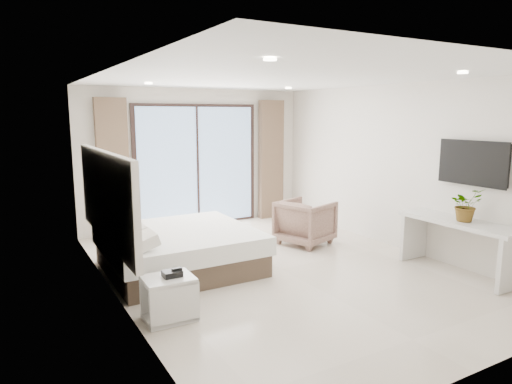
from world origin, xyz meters
TOP-DOWN VIEW (x-y plane):
  - ground at (0.00, 0.00)m, footprint 6.20×6.20m
  - room_shell at (-0.20, 0.80)m, footprint 4.62×6.22m
  - bed at (-1.29, 0.71)m, footprint 2.05×1.95m
  - nightstand at (-1.95, -0.79)m, footprint 0.54×0.44m
  - phone at (-1.90, -0.79)m, footprint 0.20×0.16m
  - console_desk at (2.04, -1.38)m, footprint 0.53×1.71m
  - plant at (2.04, -1.45)m, footprint 0.50×0.53m
  - armchair at (1.08, 0.90)m, footprint 0.99×1.02m

SIDE VIEW (x-z plane):
  - ground at x=0.00m, z-range 0.00..0.00m
  - nightstand at x=-1.95m, z-range 0.00..0.48m
  - bed at x=-1.29m, z-range -0.05..0.66m
  - armchair at x=1.08m, z-range 0.00..0.84m
  - phone at x=-1.90m, z-range 0.48..0.55m
  - console_desk at x=2.04m, z-range 0.18..0.95m
  - plant at x=2.04m, z-range 0.77..1.13m
  - room_shell at x=-0.20m, z-range 0.22..2.94m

